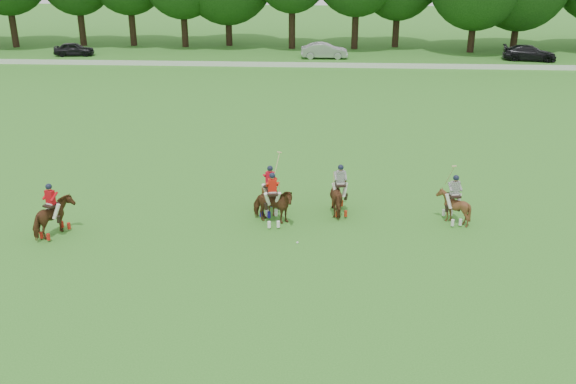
# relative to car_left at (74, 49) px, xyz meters

# --- Properties ---
(ground) EXTENTS (180.00, 180.00, 0.00)m
(ground) POSITION_rel_car_left_xyz_m (21.69, -42.50, -0.66)
(ground) COLOR #307220
(ground) RESTS_ON ground
(boundary_rail) EXTENTS (120.00, 0.10, 0.44)m
(boundary_rail) POSITION_rel_car_left_xyz_m (21.69, -4.50, -0.44)
(boundary_rail) COLOR white
(boundary_rail) RESTS_ON ground
(car_left) EXTENTS (4.03, 1.97, 1.32)m
(car_left) POSITION_rel_car_left_xyz_m (0.00, 0.00, 0.00)
(car_left) COLOR black
(car_left) RESTS_ON ground
(car_mid) EXTENTS (4.59, 1.70, 1.50)m
(car_mid) POSITION_rel_car_left_xyz_m (25.13, 0.00, 0.09)
(car_mid) COLOR #A7A8AC
(car_mid) RESTS_ON ground
(car_right) EXTENTS (5.26, 2.86, 1.45)m
(car_right) POSITION_rel_car_left_xyz_m (44.97, 0.00, 0.06)
(car_right) COLOR black
(car_right) RESTS_ON ground
(polo_red_a) EXTENTS (1.51, 2.08, 2.30)m
(polo_red_a) POSITION_rel_car_left_xyz_m (14.10, -40.18, 0.17)
(polo_red_a) COLOR #502D15
(polo_red_a) RESTS_ON ground
(polo_red_b) EXTENTS (1.81, 1.61, 2.33)m
(polo_red_b) POSITION_rel_car_left_xyz_m (23.05, -38.50, 0.18)
(polo_red_b) COLOR #502D15
(polo_red_b) RESTS_ON ground
(polo_red_c) EXTENTS (1.68, 1.77, 2.83)m
(polo_red_c) POSITION_rel_car_left_xyz_m (22.88, -37.50, 0.16)
(polo_red_c) COLOR #502D15
(polo_red_c) RESTS_ON ground
(polo_stripe_a) EXTENTS (1.21, 1.99, 2.30)m
(polo_stripe_a) POSITION_rel_car_left_xyz_m (25.96, -37.25, 0.17)
(polo_stripe_a) COLOR #502D15
(polo_stripe_a) RESTS_ON ground
(polo_stripe_b) EXTENTS (1.40, 1.52, 2.72)m
(polo_stripe_b) POSITION_rel_car_left_xyz_m (30.84, -37.93, 0.11)
(polo_stripe_b) COLOR #502D15
(polo_stripe_b) RESTS_ON ground
(polo_ball) EXTENTS (0.09, 0.09, 0.09)m
(polo_ball) POSITION_rel_car_left_xyz_m (24.21, -40.38, -0.62)
(polo_ball) COLOR white
(polo_ball) RESTS_ON ground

